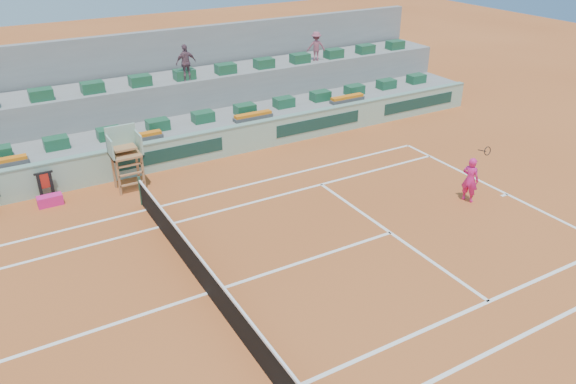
% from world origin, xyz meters
% --- Properties ---
extents(ground, '(90.00, 90.00, 0.00)m').
position_xyz_m(ground, '(0.00, 0.00, 0.00)').
color(ground, '#AB4F21').
rests_on(ground, ground).
extents(seating_tier_lower, '(36.00, 4.00, 1.20)m').
position_xyz_m(seating_tier_lower, '(0.00, 10.70, 0.60)').
color(seating_tier_lower, gray).
rests_on(seating_tier_lower, ground).
extents(seating_tier_upper, '(36.00, 2.40, 2.60)m').
position_xyz_m(seating_tier_upper, '(0.00, 12.30, 1.30)').
color(seating_tier_upper, gray).
rests_on(seating_tier_upper, ground).
extents(stadium_back_wall, '(36.00, 0.40, 4.40)m').
position_xyz_m(stadium_back_wall, '(0.00, 13.90, 2.20)').
color(stadium_back_wall, gray).
rests_on(stadium_back_wall, ground).
extents(player_bag, '(0.85, 0.38, 0.38)m').
position_xyz_m(player_bag, '(-2.82, 7.52, 0.19)').
color(player_bag, '#E51D79').
rests_on(player_bag, ground).
extents(spectator_mid, '(0.95, 0.45, 1.59)m').
position_xyz_m(spectator_mid, '(4.03, 11.46, 3.39)').
color(spectator_mid, '#724C59').
rests_on(spectator_mid, seating_tier_upper).
extents(spectator_right, '(1.04, 0.82, 1.41)m').
position_xyz_m(spectator_right, '(10.92, 11.69, 3.31)').
color(spectator_right, '#8F4757').
rests_on(spectator_right, seating_tier_upper).
extents(court_lines, '(23.89, 11.09, 0.01)m').
position_xyz_m(court_lines, '(0.00, 0.00, 0.01)').
color(court_lines, white).
rests_on(court_lines, ground).
extents(tennis_net, '(0.10, 11.97, 1.10)m').
position_xyz_m(tennis_net, '(0.00, 0.00, 0.53)').
color(tennis_net, black).
rests_on(tennis_net, ground).
extents(advertising_hoarding, '(36.00, 0.34, 1.26)m').
position_xyz_m(advertising_hoarding, '(0.02, 8.50, 0.63)').
color(advertising_hoarding, '#94BAA3').
rests_on(advertising_hoarding, ground).
extents(umpire_chair, '(1.10, 0.90, 2.40)m').
position_xyz_m(umpire_chair, '(0.00, 7.50, 1.54)').
color(umpire_chair, '#A1693D').
rests_on(umpire_chair, ground).
extents(seat_row_lower, '(32.90, 0.60, 0.44)m').
position_xyz_m(seat_row_lower, '(0.00, 9.80, 1.42)').
color(seat_row_lower, '#1B5333').
rests_on(seat_row_lower, seating_tier_lower).
extents(seat_row_upper, '(32.90, 0.60, 0.44)m').
position_xyz_m(seat_row_upper, '(0.00, 11.70, 2.82)').
color(seat_row_upper, '#1B5333').
rests_on(seat_row_upper, seating_tier_upper).
extents(flower_planters, '(26.80, 0.36, 0.28)m').
position_xyz_m(flower_planters, '(-1.50, 9.00, 1.33)').
color(flower_planters, '#494949').
rests_on(flower_planters, seating_tier_lower).
extents(towel_rack, '(0.65, 0.11, 1.03)m').
position_xyz_m(towel_rack, '(-2.80, 8.16, 0.60)').
color(towel_rack, black).
rests_on(towel_rack, ground).
extents(tennis_player, '(0.57, 0.91, 2.28)m').
position_xyz_m(tennis_player, '(10.24, 0.39, 0.84)').
color(tennis_player, '#E51D79').
rests_on(tennis_player, ground).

